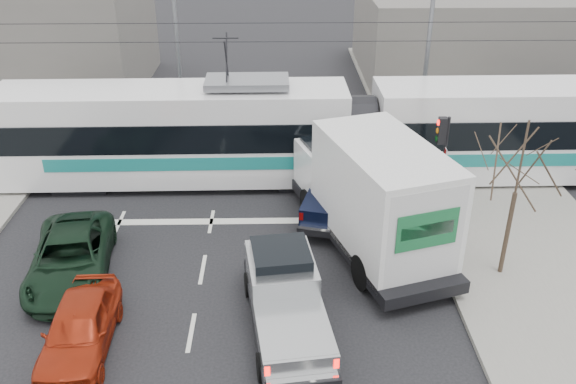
{
  "coord_description": "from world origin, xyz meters",
  "views": [
    {
      "loc": [
        0.69,
        -13.01,
        11.11
      ],
      "look_at": [
        1.04,
        4.8,
        1.8
      ],
      "focal_mm": 38.0,
      "sensor_mm": 36.0,
      "label": 1
    }
  ],
  "objects_px": {
    "street_lamp_far": "(171,19)",
    "red_car": "(80,327)",
    "bare_tree": "(521,165)",
    "silver_pickup": "(284,293)",
    "street_lamp_near": "(426,28)",
    "green_car": "(71,257)",
    "box_truck": "(372,195)",
    "tram": "(359,132)",
    "traffic_signal": "(442,144)",
    "navy_pickup": "(339,185)"
  },
  "relations": [
    {
      "from": "street_lamp_far",
      "to": "box_truck",
      "type": "relative_size",
      "value": 1.08
    },
    {
      "from": "box_truck",
      "to": "red_car",
      "type": "distance_m",
      "value": 9.62
    },
    {
      "from": "bare_tree",
      "to": "red_car",
      "type": "relative_size",
      "value": 1.24
    },
    {
      "from": "bare_tree",
      "to": "silver_pickup",
      "type": "distance_m",
      "value": 7.6
    },
    {
      "from": "silver_pickup",
      "to": "red_car",
      "type": "xyz_separation_m",
      "value": [
        -5.33,
        -0.96,
        -0.29
      ]
    },
    {
      "from": "traffic_signal",
      "to": "box_truck",
      "type": "distance_m",
      "value": 3.59
    },
    {
      "from": "street_lamp_far",
      "to": "street_lamp_near",
      "type": "bearing_deg",
      "value": -9.87
    },
    {
      "from": "box_truck",
      "to": "red_car",
      "type": "xyz_separation_m",
      "value": [
        -8.22,
        -4.84,
        -1.25
      ]
    },
    {
      "from": "silver_pickup",
      "to": "box_truck",
      "type": "bearing_deg",
      "value": 45.85
    },
    {
      "from": "box_truck",
      "to": "red_car",
      "type": "height_order",
      "value": "box_truck"
    },
    {
      "from": "bare_tree",
      "to": "street_lamp_near",
      "type": "xyz_separation_m",
      "value": [
        -0.29,
        11.5,
        1.32
      ]
    },
    {
      "from": "street_lamp_near",
      "to": "red_car",
      "type": "distance_m",
      "value": 19.24
    },
    {
      "from": "street_lamp_far",
      "to": "tram",
      "type": "xyz_separation_m",
      "value": [
        8.14,
        -6.58,
        -3.06
      ]
    },
    {
      "from": "navy_pickup",
      "to": "green_car",
      "type": "relative_size",
      "value": 1.06
    },
    {
      "from": "silver_pickup",
      "to": "navy_pickup",
      "type": "distance_m",
      "value": 6.74
    },
    {
      "from": "silver_pickup",
      "to": "red_car",
      "type": "distance_m",
      "value": 5.42
    },
    {
      "from": "traffic_signal",
      "to": "box_truck",
      "type": "height_order",
      "value": "box_truck"
    },
    {
      "from": "navy_pickup",
      "to": "traffic_signal",
      "type": "bearing_deg",
      "value": 10.07
    },
    {
      "from": "street_lamp_far",
      "to": "tram",
      "type": "relative_size",
      "value": 0.32
    },
    {
      "from": "traffic_signal",
      "to": "street_lamp_far",
      "type": "bearing_deg",
      "value": 138.28
    },
    {
      "from": "traffic_signal",
      "to": "street_lamp_near",
      "type": "height_order",
      "value": "street_lamp_near"
    },
    {
      "from": "silver_pickup",
      "to": "navy_pickup",
      "type": "bearing_deg",
      "value": 64.52
    },
    {
      "from": "tram",
      "to": "navy_pickup",
      "type": "distance_m",
      "value": 2.97
    },
    {
      "from": "tram",
      "to": "silver_pickup",
      "type": "bearing_deg",
      "value": -109.48
    },
    {
      "from": "silver_pickup",
      "to": "green_car",
      "type": "relative_size",
      "value": 1.12
    },
    {
      "from": "box_truck",
      "to": "red_car",
      "type": "bearing_deg",
      "value": -166.92
    },
    {
      "from": "street_lamp_near",
      "to": "green_car",
      "type": "relative_size",
      "value": 1.8
    },
    {
      "from": "bare_tree",
      "to": "street_lamp_far",
      "type": "bearing_deg",
      "value": 131.12
    },
    {
      "from": "silver_pickup",
      "to": "green_car",
      "type": "height_order",
      "value": "silver_pickup"
    },
    {
      "from": "navy_pickup",
      "to": "red_car",
      "type": "height_order",
      "value": "navy_pickup"
    },
    {
      "from": "street_lamp_near",
      "to": "green_car",
      "type": "height_order",
      "value": "street_lamp_near"
    },
    {
      "from": "green_car",
      "to": "navy_pickup",
      "type": "bearing_deg",
      "value": 16.75
    },
    {
      "from": "street_lamp_far",
      "to": "red_car",
      "type": "bearing_deg",
      "value": -90.97
    },
    {
      "from": "traffic_signal",
      "to": "street_lamp_far",
      "type": "relative_size",
      "value": 0.4
    },
    {
      "from": "street_lamp_near",
      "to": "silver_pickup",
      "type": "relative_size",
      "value": 1.61
    },
    {
      "from": "silver_pickup",
      "to": "green_car",
      "type": "distance_m",
      "value": 6.92
    },
    {
      "from": "silver_pickup",
      "to": "red_car",
      "type": "relative_size",
      "value": 1.39
    },
    {
      "from": "red_car",
      "to": "tram",
      "type": "bearing_deg",
      "value": 47.89
    },
    {
      "from": "traffic_signal",
      "to": "tram",
      "type": "distance_m",
      "value": 3.92
    },
    {
      "from": "traffic_signal",
      "to": "green_car",
      "type": "distance_m",
      "value": 12.87
    },
    {
      "from": "silver_pickup",
      "to": "tram",
      "type": "bearing_deg",
      "value": 63.6
    },
    {
      "from": "street_lamp_near",
      "to": "box_truck",
      "type": "xyz_separation_m",
      "value": [
        -3.56,
        -9.71,
        -3.17
      ]
    },
    {
      "from": "tram",
      "to": "navy_pickup",
      "type": "relative_size",
      "value": 5.37
    },
    {
      "from": "tram",
      "to": "box_truck",
      "type": "relative_size",
      "value": 3.42
    },
    {
      "from": "bare_tree",
      "to": "red_car",
      "type": "xyz_separation_m",
      "value": [
        -12.07,
        -3.05,
        -3.1
      ]
    },
    {
      "from": "bare_tree",
      "to": "silver_pickup",
      "type": "xyz_separation_m",
      "value": [
        -6.74,
        -2.09,
        -2.82
      ]
    },
    {
      "from": "navy_pickup",
      "to": "red_car",
      "type": "xyz_separation_m",
      "value": [
        -7.41,
        -7.37,
        -0.35
      ]
    },
    {
      "from": "street_lamp_far",
      "to": "green_car",
      "type": "xyz_separation_m",
      "value": [
        -1.47,
        -13.28,
        -4.42
      ]
    },
    {
      "from": "street_lamp_far",
      "to": "green_car",
      "type": "distance_m",
      "value": 14.07
    },
    {
      "from": "street_lamp_near",
      "to": "silver_pickup",
      "type": "distance_m",
      "value": 15.6
    }
  ]
}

